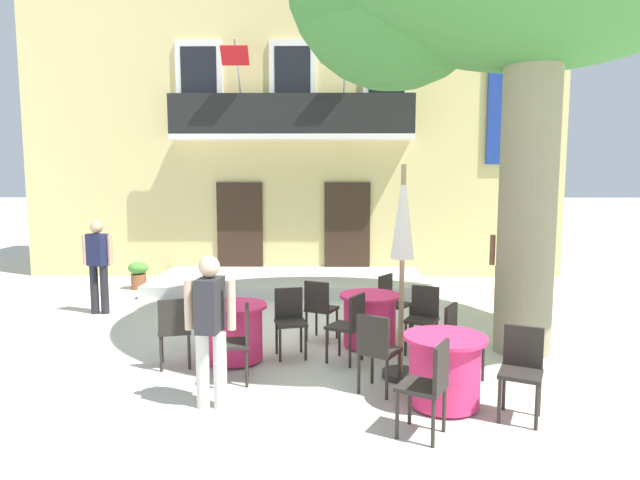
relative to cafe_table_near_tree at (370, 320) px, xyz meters
name	(u,v)px	position (x,y,z in m)	size (l,w,h in m)	color
ground_plane	(303,336)	(-0.98, 0.51, -0.39)	(120.00, 120.00, 0.00)	beige
building_facade	(298,129)	(-1.42, 7.49, 3.36)	(13.00, 5.09, 7.50)	#DBC67F
entrance_step_platform	(290,281)	(-1.42, 4.21, -0.27)	(5.86, 2.59, 0.25)	silver
cafe_table_near_tree	(370,320)	(0.00, 0.00, 0.00)	(0.86, 0.86, 0.76)	#E52D66
cafe_chair_near_tree_0	(391,300)	(0.38, 0.65, 0.14)	(0.56, 0.56, 0.91)	#2D2823
cafe_chair_near_tree_1	(320,306)	(-0.72, 0.24, 0.14)	(0.53, 0.53, 0.91)	#2D2823
cafe_chair_near_tree_2	(350,323)	(-0.31, -0.69, 0.14)	(0.55, 0.55, 0.91)	#2D2823
cafe_chair_near_tree_3	(423,315)	(0.71, -0.24, 0.14)	(0.53, 0.53, 0.91)	#2D2823
cafe_table_middle	(444,370)	(0.63, -2.01, 0.00)	(0.86, 0.86, 0.76)	#E52D66
cafe_chair_middle_0	(430,382)	(0.34, -2.71, 0.14)	(0.54, 0.54, 0.91)	#2D2823
cafe_chair_middle_1	(522,366)	(1.34, -2.26, 0.14)	(0.53, 0.53, 0.91)	#2D2823
cafe_chair_middle_2	(459,338)	(0.94, -1.33, 0.14)	(0.55, 0.55, 0.91)	#2D2823
cafe_chair_middle_3	(377,347)	(-0.06, -1.69, 0.14)	(0.55, 0.55, 0.91)	#2D2823
cafe_table_front	(234,332)	(-1.82, -0.64, 0.00)	(0.86, 0.86, 0.76)	#E52D66
cafe_chair_front_0	(221,309)	(-2.12, 0.05, 0.14)	(0.50, 0.50, 0.91)	#2D2823
cafe_chair_front_1	(174,327)	(-2.52, -0.91, 0.14)	(0.49, 0.49, 0.91)	#2D2823
cafe_chair_front_2	(238,338)	(-1.64, -1.37, 0.14)	(0.45, 0.45, 0.91)	#2D2823
cafe_chair_front_3	(290,317)	(-1.11, -0.40, 0.14)	(0.48, 0.48, 0.91)	#2D2823
cafe_umbrella	(402,240)	(0.28, -1.20, 1.27)	(0.44, 0.44, 2.55)	#997A56
ground_planter_left	(138,274)	(-4.71, 3.97, -0.06)	(0.42, 0.42, 0.60)	#995638
pedestrian_near_entrance	(210,323)	(-1.81, -2.07, 0.51)	(0.53, 0.37, 1.60)	silver
pedestrian_mid_plaza	(98,261)	(-4.64, 1.83, 0.54)	(0.53, 0.33, 1.66)	#232328
pedestrian_by_tree	(505,262)	(2.46, 1.75, 0.55)	(0.53, 0.40, 1.67)	gold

